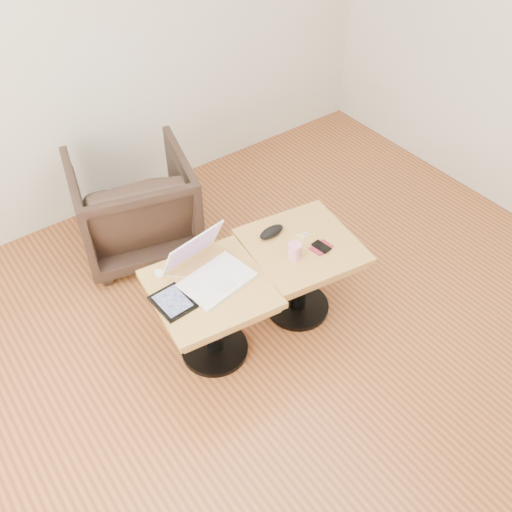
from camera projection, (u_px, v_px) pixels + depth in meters
room_shell at (337, 203)px, 2.20m from camera, size 4.52×4.52×2.71m
side_table_left at (211, 304)px, 3.07m from camera, size 0.67×0.67×0.55m
side_table_right at (301, 261)px, 3.32m from camera, size 0.68×0.68×0.55m
laptop at (209, 270)px, 3.00m from camera, size 0.42×0.41×0.24m
tablet at (173, 302)px, 2.89m from camera, size 0.18×0.23×0.02m
charging_adapter at (159, 273)px, 3.03m from camera, size 0.06×0.06×0.02m
glasses_case at (272, 232)px, 3.26m from camera, size 0.17×0.09×0.05m
striped_cup at (295, 251)px, 3.10m from camera, size 0.11×0.11×0.10m
earbuds_tangle at (304, 235)px, 3.27m from camera, size 0.08×0.05×0.01m
phone_on_sleeve at (321, 247)px, 3.19m from camera, size 0.13×0.11×0.01m
armchair at (134, 205)px, 3.80m from camera, size 0.92×0.94×0.70m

